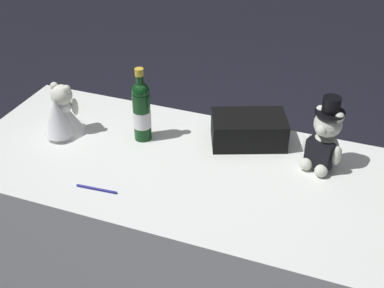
{
  "coord_description": "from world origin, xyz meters",
  "views": [
    {
      "loc": [
        -0.53,
        1.42,
        1.88
      ],
      "look_at": [
        0.0,
        0.0,
        0.88
      ],
      "focal_mm": 47.16,
      "sensor_mm": 36.0,
      "label": 1
    }
  ],
  "objects_px": {
    "signing_pen": "(95,189)",
    "teddy_bear_groom": "(324,140)",
    "teddy_bear_bride": "(62,114)",
    "champagne_bottle": "(142,110)",
    "gift_case_black": "(249,130)"
  },
  "relations": [
    {
      "from": "teddy_bear_bride",
      "to": "signing_pen",
      "type": "distance_m",
      "value": 0.42
    },
    {
      "from": "signing_pen",
      "to": "teddy_bear_groom",
      "type": "bearing_deg",
      "value": -149.99
    },
    {
      "from": "teddy_bear_groom",
      "to": "champagne_bottle",
      "type": "distance_m",
      "value": 0.7
    },
    {
      "from": "champagne_bottle",
      "to": "gift_case_black",
      "type": "relative_size",
      "value": 0.92
    },
    {
      "from": "teddy_bear_bride",
      "to": "champagne_bottle",
      "type": "xyz_separation_m",
      "value": [
        -0.31,
        -0.08,
        0.04
      ]
    },
    {
      "from": "signing_pen",
      "to": "teddy_bear_bride",
      "type": "bearing_deg",
      "value": -43.04
    },
    {
      "from": "teddy_bear_bride",
      "to": "teddy_bear_groom",
      "type": "bearing_deg",
      "value": -172.42
    },
    {
      "from": "champagne_bottle",
      "to": "signing_pen",
      "type": "distance_m",
      "value": 0.38
    },
    {
      "from": "teddy_bear_groom",
      "to": "teddy_bear_bride",
      "type": "xyz_separation_m",
      "value": [
        1.01,
        0.13,
        -0.02
      ]
    },
    {
      "from": "teddy_bear_groom",
      "to": "teddy_bear_bride",
      "type": "height_order",
      "value": "teddy_bear_groom"
    },
    {
      "from": "teddy_bear_groom",
      "to": "signing_pen",
      "type": "bearing_deg",
      "value": 30.01
    },
    {
      "from": "gift_case_black",
      "to": "signing_pen",
      "type": "bearing_deg",
      "value": 48.91
    },
    {
      "from": "champagne_bottle",
      "to": "signing_pen",
      "type": "relative_size",
      "value": 1.94
    },
    {
      "from": "teddy_bear_groom",
      "to": "gift_case_black",
      "type": "height_order",
      "value": "teddy_bear_groom"
    },
    {
      "from": "teddy_bear_groom",
      "to": "champagne_bottle",
      "type": "xyz_separation_m",
      "value": [
        0.7,
        0.05,
        0.01
      ]
    }
  ]
}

